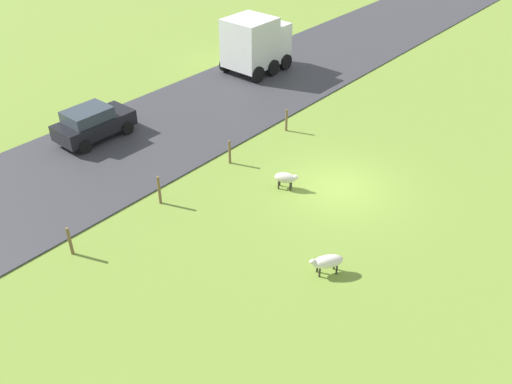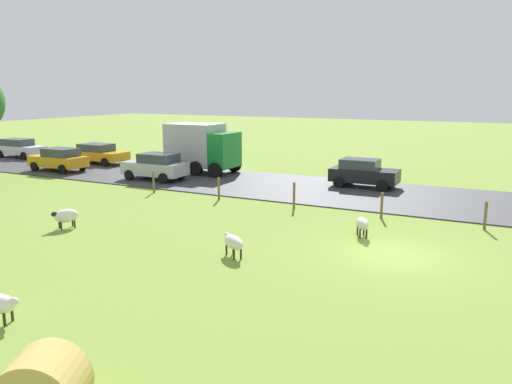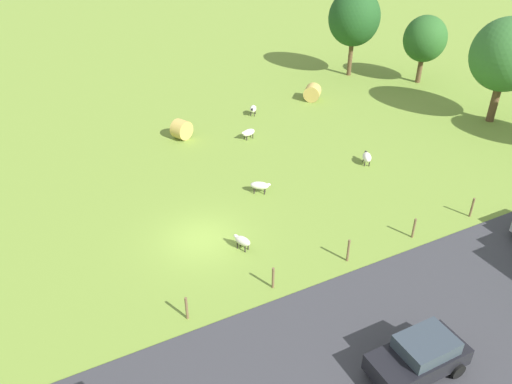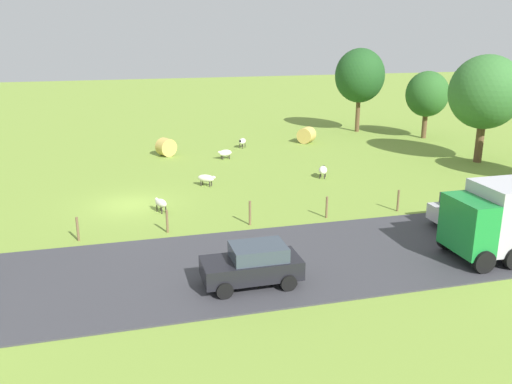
{
  "view_description": "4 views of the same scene",
  "coord_description": "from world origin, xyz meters",
  "px_view_note": "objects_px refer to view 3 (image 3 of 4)",
  "views": [
    {
      "loc": [
        -9.96,
        17.19,
        12.98
      ],
      "look_at": [
        1.22,
        4.1,
        1.33
      ],
      "focal_mm": 38.25,
      "sensor_mm": 36.0,
      "label": 1
    },
    {
      "loc": [
        -17.05,
        -3.33,
        5.62
      ],
      "look_at": [
        1.65,
        6.15,
        1.37
      ],
      "focal_mm": 35.47,
      "sensor_mm": 36.0,
      "label": 2
    },
    {
      "loc": [
        20.1,
        -7.09,
        16.18
      ],
      "look_at": [
        -0.47,
        3.47,
        1.66
      ],
      "focal_mm": 35.25,
      "sensor_mm": 36.0,
      "label": 3
    },
    {
      "loc": [
        30.34,
        -0.69,
        9.74
      ],
      "look_at": [
        3.26,
        6.56,
        1.2
      ],
      "focal_mm": 38.01,
      "sensor_mm": 36.0,
      "label": 4
    }
  ],
  "objects_px": {
    "sheep_2": "(260,186)",
    "sheep_4": "(253,109)",
    "sheep_1": "(367,157)",
    "tree_3": "(507,55)",
    "hay_bale_0": "(182,129)",
    "sheep_0": "(248,133)",
    "car_0": "(420,356)",
    "tree_2": "(425,39)",
    "tree_0": "(354,18)",
    "sheep_3": "(242,241)",
    "hay_bale_1": "(312,93)"
  },
  "relations": [
    {
      "from": "sheep_2",
      "to": "sheep_4",
      "type": "xyz_separation_m",
      "value": [
        -10.61,
        4.93,
        0.03
      ]
    },
    {
      "from": "sheep_1",
      "to": "tree_3",
      "type": "bearing_deg",
      "value": 95.36
    },
    {
      "from": "sheep_4",
      "to": "tree_3",
      "type": "relative_size",
      "value": 0.13
    },
    {
      "from": "sheep_1",
      "to": "hay_bale_0",
      "type": "distance_m",
      "value": 13.31
    },
    {
      "from": "sheep_0",
      "to": "car_0",
      "type": "bearing_deg",
      "value": -8.95
    },
    {
      "from": "sheep_2",
      "to": "car_0",
      "type": "xyz_separation_m",
      "value": [
        14.24,
        -0.65,
        0.39
      ]
    },
    {
      "from": "sheep_0",
      "to": "sheep_1",
      "type": "height_order",
      "value": "sheep_1"
    },
    {
      "from": "tree_2",
      "to": "tree_0",
      "type": "bearing_deg",
      "value": -135.62
    },
    {
      "from": "sheep_0",
      "to": "tree_0",
      "type": "height_order",
      "value": "tree_0"
    },
    {
      "from": "sheep_3",
      "to": "tree_2",
      "type": "xyz_separation_m",
      "value": [
        -14.82,
        25.31,
        3.47
      ]
    },
    {
      "from": "tree_0",
      "to": "sheep_4",
      "type": "bearing_deg",
      "value": -70.61
    },
    {
      "from": "sheep_0",
      "to": "sheep_4",
      "type": "distance_m",
      "value": 4.28
    },
    {
      "from": "sheep_1",
      "to": "sheep_3",
      "type": "relative_size",
      "value": 1.07
    },
    {
      "from": "sheep_2",
      "to": "sheep_3",
      "type": "relative_size",
      "value": 1.12
    },
    {
      "from": "tree_3",
      "to": "sheep_4",
      "type": "bearing_deg",
      "value": -120.56
    },
    {
      "from": "hay_bale_0",
      "to": "car_0",
      "type": "relative_size",
      "value": 0.36
    },
    {
      "from": "sheep_3",
      "to": "tree_2",
      "type": "relative_size",
      "value": 0.18
    },
    {
      "from": "sheep_2",
      "to": "sheep_4",
      "type": "distance_m",
      "value": 11.7
    },
    {
      "from": "sheep_3",
      "to": "car_0",
      "type": "xyz_separation_m",
      "value": [
        9.87,
        2.65,
        0.39
      ]
    },
    {
      "from": "sheep_3",
      "to": "tree_0",
      "type": "bearing_deg",
      "value": 133.01
    },
    {
      "from": "sheep_2",
      "to": "tree_0",
      "type": "bearing_deg",
      "value": 130.66
    },
    {
      "from": "sheep_1",
      "to": "tree_3",
      "type": "relative_size",
      "value": 0.14
    },
    {
      "from": "tree_2",
      "to": "car_0",
      "type": "relative_size",
      "value": 1.57
    },
    {
      "from": "sheep_1",
      "to": "sheep_2",
      "type": "distance_m",
      "value": 7.94
    },
    {
      "from": "tree_2",
      "to": "car_0",
      "type": "bearing_deg",
      "value": -42.56
    },
    {
      "from": "sheep_0",
      "to": "tree_2",
      "type": "bearing_deg",
      "value": 100.21
    },
    {
      "from": "sheep_4",
      "to": "hay_bale_0",
      "type": "distance_m",
      "value": 6.65
    },
    {
      "from": "sheep_1",
      "to": "tree_0",
      "type": "distance_m",
      "value": 18.51
    },
    {
      "from": "car_0",
      "to": "hay_bale_0",
      "type": "bearing_deg",
      "value": -177.74
    },
    {
      "from": "sheep_1",
      "to": "sheep_2",
      "type": "relative_size",
      "value": 0.95
    },
    {
      "from": "tree_3",
      "to": "car_0",
      "type": "bearing_deg",
      "value": -54.46
    },
    {
      "from": "sheep_4",
      "to": "tree_3",
      "type": "height_order",
      "value": "tree_3"
    },
    {
      "from": "sheep_0",
      "to": "car_0",
      "type": "xyz_separation_m",
      "value": [
        21.21,
        -3.34,
        0.42
      ]
    },
    {
      "from": "tree_0",
      "to": "tree_3",
      "type": "distance_m",
      "value": 14.29
    },
    {
      "from": "sheep_1",
      "to": "hay_bale_1",
      "type": "bearing_deg",
      "value": 165.41
    },
    {
      "from": "sheep_1",
      "to": "hay_bale_0",
      "type": "bearing_deg",
      "value": -134.37
    },
    {
      "from": "tree_0",
      "to": "tree_2",
      "type": "relative_size",
      "value": 1.31
    },
    {
      "from": "sheep_0",
      "to": "hay_bale_1",
      "type": "bearing_deg",
      "value": 117.25
    },
    {
      "from": "hay_bale_0",
      "to": "car_0",
      "type": "xyz_separation_m",
      "value": [
        23.5,
        0.93,
        0.2
      ]
    },
    {
      "from": "sheep_0",
      "to": "sheep_3",
      "type": "distance_m",
      "value": 12.82
    },
    {
      "from": "tree_3",
      "to": "sheep_0",
      "type": "bearing_deg",
      "value": -107.63
    },
    {
      "from": "sheep_0",
      "to": "sheep_4",
      "type": "height_order",
      "value": "sheep_4"
    },
    {
      "from": "sheep_4",
      "to": "sheep_2",
      "type": "bearing_deg",
      "value": -24.91
    },
    {
      "from": "hay_bale_0",
      "to": "tree_2",
      "type": "height_order",
      "value": "tree_2"
    },
    {
      "from": "sheep_1",
      "to": "hay_bale_0",
      "type": "height_order",
      "value": "hay_bale_0"
    },
    {
      "from": "sheep_3",
      "to": "sheep_0",
      "type": "bearing_deg",
      "value": 152.17
    },
    {
      "from": "hay_bale_1",
      "to": "tree_2",
      "type": "bearing_deg",
      "value": 86.28
    },
    {
      "from": "hay_bale_0",
      "to": "tree_0",
      "type": "xyz_separation_m",
      "value": [
        -5.79,
        19.09,
        4.64
      ]
    },
    {
      "from": "tree_2",
      "to": "sheep_1",
      "type": "bearing_deg",
      "value": -53.3
    },
    {
      "from": "sheep_3",
      "to": "tree_0",
      "type": "distance_m",
      "value": 28.87
    }
  ]
}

